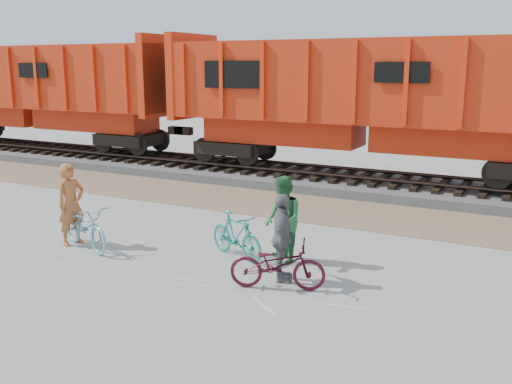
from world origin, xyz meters
TOP-DOWN VIEW (x-y plane):
  - ground at (0.00, 0.00)m, footprint 120.00×120.00m
  - gravel_strip at (0.00, 5.50)m, footprint 120.00×3.00m
  - ballast_bed at (0.00, 9.00)m, footprint 120.00×4.00m
  - track at (0.00, 9.00)m, footprint 120.00×2.60m
  - hopper_car_left at (-15.55, 9.00)m, footprint 14.00×3.13m
  - hopper_car_center at (-0.55, 9.00)m, footprint 14.00×3.13m
  - bicycle_blue at (-4.19, -0.23)m, footprint 2.02×1.29m
  - bicycle_teal at (-0.88, 0.80)m, footprint 1.70×1.04m
  - bicycle_maroon at (0.66, -0.38)m, footprint 1.87×1.16m
  - person_solo at (-4.69, -0.13)m, footprint 0.57×0.76m
  - person_man at (0.12, 1.00)m, footprint 1.12×1.12m
  - person_woman at (0.56, 0.02)m, footprint 0.77×1.08m

SIDE VIEW (x-z plane):
  - ground at x=0.00m, z-range 0.00..0.00m
  - gravel_strip at x=0.00m, z-range 0.00..0.02m
  - ballast_bed at x=0.00m, z-range 0.00..0.30m
  - bicycle_maroon at x=0.66m, z-range 0.00..0.93m
  - track at x=0.00m, z-range 0.35..0.59m
  - bicycle_teal at x=-0.88m, z-range 0.00..0.99m
  - bicycle_blue at x=-4.19m, z-range 0.00..1.00m
  - person_woman at x=0.56m, z-range 0.00..1.71m
  - person_man at x=0.12m, z-range 0.00..1.83m
  - person_solo at x=-4.69m, z-range 0.00..1.88m
  - hopper_car_left at x=-15.55m, z-range 0.68..5.33m
  - hopper_car_center at x=-0.55m, z-range 0.68..5.33m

